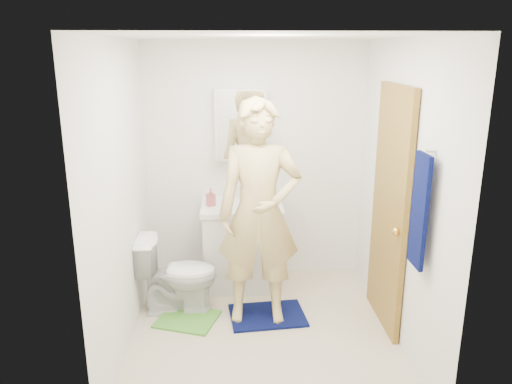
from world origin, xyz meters
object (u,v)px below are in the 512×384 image
vanity_cabinet (242,247)px  toilet (178,274)px  medicine_cabinet (241,125)px  towel (420,211)px  man (259,214)px  toothbrush_cup (263,197)px  soap_dispenser (211,197)px

vanity_cabinet → toilet: (-0.60, -0.50, -0.04)m
medicine_cabinet → towel: (1.18, -1.71, -0.35)m
towel → man: man is taller
toilet → toothbrush_cup: (0.81, 0.58, 0.55)m
towel → medicine_cabinet: bearing=124.6°
towel → toothbrush_cup: towel is taller
vanity_cabinet → man: (0.13, -0.70, 0.59)m
toilet → toothbrush_cup: 1.14m
medicine_cabinet → man: 1.11m
soap_dispenser → toilet: bearing=-121.6°
medicine_cabinet → towel: size_ratio=0.87×
soap_dispenser → toothbrush_cup: size_ratio=1.29×
vanity_cabinet → towel: bearing=-51.5°
toothbrush_cup → man: size_ratio=0.07×
towel → toilet: size_ratio=1.12×
vanity_cabinet → toothbrush_cup: toothbrush_cup is taller
toilet → soap_dispenser: soap_dispenser is taller
toilet → toothbrush_cup: size_ratio=5.42×
medicine_cabinet → vanity_cabinet: bearing=-90.0°
soap_dispenser → man: 0.80m
vanity_cabinet → toothbrush_cup: (0.22, 0.08, 0.50)m
vanity_cabinet → toilet: vanity_cabinet is taller
vanity_cabinet → toilet: 0.78m
toothbrush_cup → soap_dispenser: bearing=-169.5°
medicine_cabinet → towel: 2.11m
vanity_cabinet → towel: 2.08m
man → towel: bearing=-35.0°
toilet → man: (0.73, -0.20, 0.63)m
vanity_cabinet → medicine_cabinet: medicine_cabinet is taller
medicine_cabinet → man: same height
toilet → towel: bearing=-118.2°
soap_dispenser → towel: bearing=-44.7°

